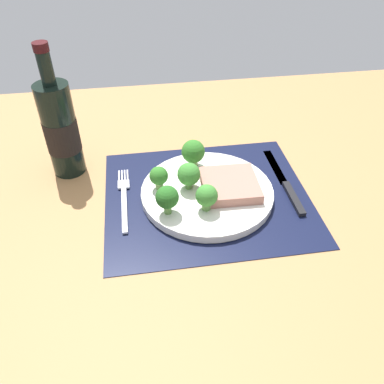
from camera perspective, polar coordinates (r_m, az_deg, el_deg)
name	(u,v)px	position (r cm, az deg, el deg)	size (l,w,h in cm)	color
ground_plane	(207,202)	(80.70, 2.16, -1.47)	(140.00, 110.00, 3.00)	#996D42
placemat	(207,196)	(79.62, 2.19, -0.58)	(40.82, 35.47, 0.30)	black
plate	(207,192)	(79.01, 2.20, -0.05)	(26.50, 26.50, 1.60)	silver
steak	(230,185)	(78.27, 5.51, 1.04)	(10.98, 11.00, 2.05)	#9E6B5B
broccoli_back_left	(167,198)	(71.05, -3.63, -0.83)	(4.31, 4.31, 5.88)	#5B8942
broccoli_center	(193,152)	(82.61, 0.17, 5.84)	(4.94, 4.94, 6.28)	#6B994C
broccoli_near_steak	(189,174)	(76.84, -0.46, 2.56)	(4.56, 4.56, 5.66)	#5B8942
broccoli_front_edge	(159,176)	(77.17, -4.85, 2.28)	(3.71, 3.71, 4.99)	#6B994C
broccoli_near_fork	(207,196)	(72.01, 2.14, -0.58)	(4.16, 4.16, 5.37)	#5B8942
fork	(124,198)	(79.63, -9.84, -0.87)	(2.40, 19.20, 0.50)	silver
knife	(286,185)	(83.98, 13.52, 1.03)	(1.80, 23.00, 0.80)	black
wine_bottle	(61,129)	(85.40, -18.53, 8.64)	(6.96, 6.96, 27.88)	black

